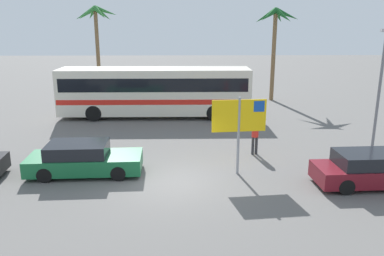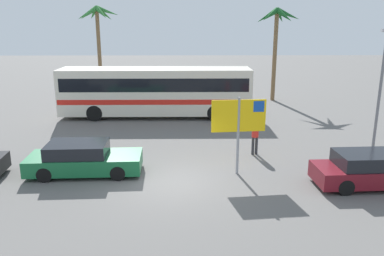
{
  "view_description": "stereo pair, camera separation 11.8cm",
  "coord_description": "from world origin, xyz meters",
  "px_view_note": "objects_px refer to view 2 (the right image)",
  "views": [
    {
      "loc": [
        0.44,
        -14.24,
        6.07
      ],
      "look_at": [
        0.78,
        3.32,
        1.3
      ],
      "focal_mm": 36.69,
      "sensor_mm": 36.0,
      "label": 1
    },
    {
      "loc": [
        0.55,
        -14.24,
        6.07
      ],
      "look_at": [
        0.78,
        3.32,
        1.3
      ],
      "focal_mm": 36.69,
      "sensor_mm": 36.0,
      "label": 2
    }
  ],
  "objects_px": {
    "ferry_sign": "(240,119)",
    "bus_front_coach": "(156,90)",
    "car_green": "(83,159)",
    "pedestrian_by_bus": "(255,133)",
    "car_maroon": "(371,170)"
  },
  "relations": [
    {
      "from": "ferry_sign",
      "to": "bus_front_coach",
      "type": "bearing_deg",
      "value": 106.37
    },
    {
      "from": "bus_front_coach",
      "to": "car_green",
      "type": "xyz_separation_m",
      "value": [
        -2.24,
        -10.08,
        -1.15
      ]
    },
    {
      "from": "bus_front_coach",
      "to": "ferry_sign",
      "type": "distance_m",
      "value": 10.98
    },
    {
      "from": "pedestrian_by_bus",
      "to": "bus_front_coach",
      "type": "bearing_deg",
      "value": -161.52
    },
    {
      "from": "ferry_sign",
      "to": "car_maroon",
      "type": "bearing_deg",
      "value": -21.15
    },
    {
      "from": "car_maroon",
      "to": "pedestrian_by_bus",
      "type": "height_order",
      "value": "pedestrian_by_bus"
    },
    {
      "from": "ferry_sign",
      "to": "car_green",
      "type": "xyz_separation_m",
      "value": [
        -6.38,
        0.08,
        -1.69
      ]
    },
    {
      "from": "car_maroon",
      "to": "pedestrian_by_bus",
      "type": "relative_size",
      "value": 2.54
    },
    {
      "from": "bus_front_coach",
      "to": "car_green",
      "type": "height_order",
      "value": "bus_front_coach"
    },
    {
      "from": "ferry_sign",
      "to": "pedestrian_by_bus",
      "type": "relative_size",
      "value": 1.81
    },
    {
      "from": "pedestrian_by_bus",
      "to": "ferry_sign",
      "type": "bearing_deg",
      "value": -39.63
    },
    {
      "from": "ferry_sign",
      "to": "pedestrian_by_bus",
      "type": "bearing_deg",
      "value": 60.04
    },
    {
      "from": "bus_front_coach",
      "to": "pedestrian_by_bus",
      "type": "relative_size",
      "value": 6.94
    },
    {
      "from": "car_maroon",
      "to": "pedestrian_by_bus",
      "type": "xyz_separation_m",
      "value": [
        -3.8,
        3.74,
        0.41
      ]
    },
    {
      "from": "car_green",
      "to": "car_maroon",
      "type": "relative_size",
      "value": 1.04
    }
  ]
}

